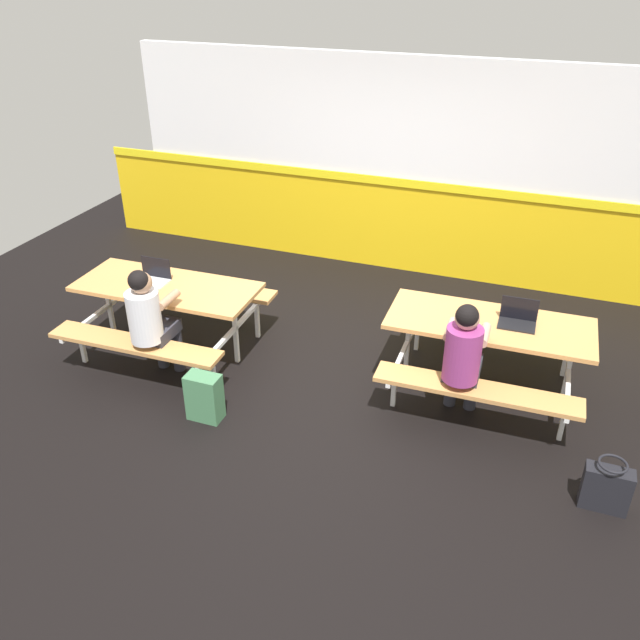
{
  "coord_description": "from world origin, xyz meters",
  "views": [
    {
      "loc": [
        1.9,
        -5.12,
        3.65
      ],
      "look_at": [
        0.0,
        -0.01,
        0.55
      ],
      "focal_mm": 37.08,
      "sensor_mm": 36.0,
      "label": 1
    }
  ],
  "objects_px": {
    "student_nearer": "(150,317)",
    "student_further": "(463,354)",
    "picnic_table_right": "(488,338)",
    "laptop_silver": "(153,277)",
    "tote_bag_bright": "(606,488)",
    "picnic_table_left": "(168,300)",
    "laptop_dark": "(518,319)",
    "backpack_dark": "(205,397)"
  },
  "relations": [
    {
      "from": "picnic_table_left",
      "to": "laptop_dark",
      "type": "bearing_deg",
      "value": 7.19
    },
    {
      "from": "student_further",
      "to": "laptop_silver",
      "type": "height_order",
      "value": "student_further"
    },
    {
      "from": "student_nearer",
      "to": "student_further",
      "type": "height_order",
      "value": "same"
    },
    {
      "from": "backpack_dark",
      "to": "student_nearer",
      "type": "bearing_deg",
      "value": 154.57
    },
    {
      "from": "student_further",
      "to": "laptop_silver",
      "type": "xyz_separation_m",
      "value": [
        -3.11,
        0.22,
        0.08
      ]
    },
    {
      "from": "student_further",
      "to": "picnic_table_left",
      "type": "bearing_deg",
      "value": 176.43
    },
    {
      "from": "picnic_table_right",
      "to": "picnic_table_left",
      "type": "bearing_deg",
      "value": -173.06
    },
    {
      "from": "tote_bag_bright",
      "to": "student_further",
      "type": "bearing_deg",
      "value": 152.36
    },
    {
      "from": "laptop_dark",
      "to": "student_further",
      "type": "bearing_deg",
      "value": -121.21
    },
    {
      "from": "picnic_table_right",
      "to": "tote_bag_bright",
      "type": "relative_size",
      "value": 4.24
    },
    {
      "from": "picnic_table_right",
      "to": "laptop_silver",
      "type": "relative_size",
      "value": 5.61
    },
    {
      "from": "picnic_table_left",
      "to": "backpack_dark",
      "type": "relative_size",
      "value": 4.14
    },
    {
      "from": "picnic_table_left",
      "to": "tote_bag_bright",
      "type": "relative_size",
      "value": 4.24
    },
    {
      "from": "laptop_dark",
      "to": "tote_bag_bright",
      "type": "relative_size",
      "value": 0.76
    },
    {
      "from": "picnic_table_right",
      "to": "laptop_silver",
      "type": "bearing_deg",
      "value": -174.0
    },
    {
      "from": "student_nearer",
      "to": "backpack_dark",
      "type": "bearing_deg",
      "value": -25.43
    },
    {
      "from": "student_nearer",
      "to": "laptop_dark",
      "type": "relative_size",
      "value": 3.72
    },
    {
      "from": "laptop_silver",
      "to": "laptop_dark",
      "type": "height_order",
      "value": "same"
    },
    {
      "from": "laptop_silver",
      "to": "tote_bag_bright",
      "type": "height_order",
      "value": "laptop_silver"
    },
    {
      "from": "picnic_table_left",
      "to": "picnic_table_right",
      "type": "height_order",
      "value": "same"
    },
    {
      "from": "tote_bag_bright",
      "to": "laptop_silver",
      "type": "bearing_deg",
      "value": 168.86
    },
    {
      "from": "student_nearer",
      "to": "tote_bag_bright",
      "type": "relative_size",
      "value": 2.81
    },
    {
      "from": "laptop_dark",
      "to": "tote_bag_bright",
      "type": "height_order",
      "value": "laptop_dark"
    },
    {
      "from": "student_nearer",
      "to": "backpack_dark",
      "type": "distance_m",
      "value": 0.92
    },
    {
      "from": "student_nearer",
      "to": "student_further",
      "type": "relative_size",
      "value": 1.0
    },
    {
      "from": "picnic_table_right",
      "to": "laptop_dark",
      "type": "distance_m",
      "value": 0.31
    },
    {
      "from": "picnic_table_left",
      "to": "picnic_table_right",
      "type": "distance_m",
      "value": 3.11
    },
    {
      "from": "student_nearer",
      "to": "laptop_dark",
      "type": "bearing_deg",
      "value": 17.14
    },
    {
      "from": "picnic_table_right",
      "to": "tote_bag_bright",
      "type": "bearing_deg",
      "value": -48.1
    },
    {
      "from": "picnic_table_left",
      "to": "tote_bag_bright",
      "type": "xyz_separation_m",
      "value": [
        4.16,
        -0.82,
        -0.38
      ]
    },
    {
      "from": "student_further",
      "to": "laptop_silver",
      "type": "distance_m",
      "value": 3.12
    },
    {
      "from": "student_nearer",
      "to": "student_further",
      "type": "bearing_deg",
      "value": 7.55
    },
    {
      "from": "laptop_silver",
      "to": "tote_bag_bright",
      "type": "distance_m",
      "value": 4.45
    },
    {
      "from": "laptop_dark",
      "to": "tote_bag_bright",
      "type": "distance_m",
      "value": 1.61
    },
    {
      "from": "laptop_silver",
      "to": "picnic_table_left",
      "type": "bearing_deg",
      "value": -11.64
    },
    {
      "from": "picnic_table_left",
      "to": "laptop_dark",
      "type": "xyz_separation_m",
      "value": [
        3.31,
        0.42,
        0.21
      ]
    },
    {
      "from": "student_nearer",
      "to": "laptop_silver",
      "type": "height_order",
      "value": "student_nearer"
    },
    {
      "from": "laptop_dark",
      "to": "backpack_dark",
      "type": "height_order",
      "value": "laptop_dark"
    },
    {
      "from": "picnic_table_left",
      "to": "student_nearer",
      "type": "xyz_separation_m",
      "value": [
        0.17,
        -0.55,
        0.13
      ]
    },
    {
      "from": "student_nearer",
      "to": "backpack_dark",
      "type": "relative_size",
      "value": 2.74
    },
    {
      "from": "laptop_silver",
      "to": "backpack_dark",
      "type": "distance_m",
      "value": 1.5
    },
    {
      "from": "picnic_table_left",
      "to": "backpack_dark",
      "type": "distance_m",
      "value": 1.29
    }
  ]
}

